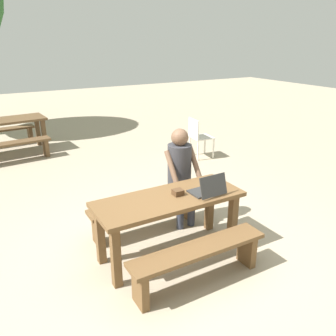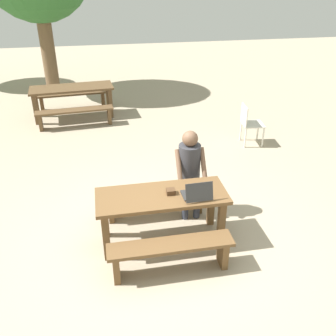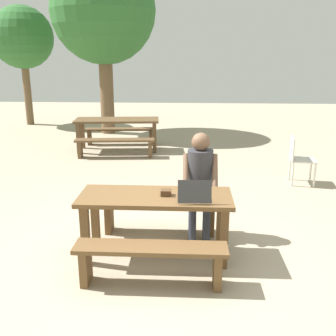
# 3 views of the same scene
# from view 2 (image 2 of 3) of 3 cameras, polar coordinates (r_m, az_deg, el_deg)

# --- Properties ---
(ground_plane) EXTENTS (30.00, 30.00, 0.00)m
(ground_plane) POSITION_cam_2_polar(r_m,az_deg,el_deg) (5.32, -0.89, -10.95)
(ground_plane) COLOR tan
(picnic_table_front) EXTENTS (1.73, 0.68, 0.75)m
(picnic_table_front) POSITION_cam_2_polar(r_m,az_deg,el_deg) (4.95, -0.95, -5.37)
(picnic_table_front) COLOR brown
(picnic_table_front) RESTS_ON ground
(bench_near) EXTENTS (1.55, 0.30, 0.44)m
(bench_near) POSITION_cam_2_polar(r_m,az_deg,el_deg) (4.65, 0.42, -12.65)
(bench_near) COLOR brown
(bench_near) RESTS_ON ground
(bench_far) EXTENTS (1.55, 0.30, 0.44)m
(bench_far) POSITION_cam_2_polar(r_m,az_deg,el_deg) (5.62, -2.01, -4.43)
(bench_far) COLOR brown
(bench_far) RESTS_ON ground
(laptop) EXTENTS (0.37, 0.33, 0.26)m
(laptop) POSITION_cam_2_polar(r_m,az_deg,el_deg) (4.80, 4.49, -3.92)
(laptop) COLOR #2D2D2D
(laptop) RESTS_ON picnic_table_front
(small_pouch) EXTENTS (0.11, 0.11, 0.07)m
(small_pouch) POSITION_cam_2_polar(r_m,az_deg,el_deg) (4.88, 0.42, -3.63)
(small_pouch) COLOR #4C331E
(small_pouch) RESTS_ON picnic_table_front
(person_seated) EXTENTS (0.43, 0.42, 1.36)m
(person_seated) POSITION_cam_2_polar(r_m,az_deg,el_deg) (5.44, 3.36, 0.12)
(person_seated) COLOR #333847
(person_seated) RESTS_ON ground
(plastic_chair) EXTENTS (0.49, 0.49, 0.87)m
(plastic_chair) POSITION_cam_2_polar(r_m,az_deg,el_deg) (8.07, 12.42, 6.77)
(plastic_chair) COLOR silver
(plastic_chair) RESTS_ON ground
(picnic_table_mid) EXTENTS (2.06, 0.91, 0.78)m
(picnic_table_mid) POSITION_cam_2_polar(r_m,az_deg,el_deg) (9.65, -14.57, 11.31)
(picnic_table_mid) COLOR brown
(picnic_table_mid) RESTS_ON ground
(bench_mid_south) EXTENTS (1.82, 0.45, 0.43)m
(bench_mid_south) POSITION_cam_2_polar(r_m,az_deg,el_deg) (9.11, -14.13, 8.11)
(bench_mid_south) COLOR brown
(bench_mid_south) RESTS_ON ground
(bench_mid_north) EXTENTS (1.82, 0.45, 0.43)m
(bench_mid_north) POSITION_cam_2_polar(r_m,az_deg,el_deg) (10.39, -14.51, 10.59)
(bench_mid_north) COLOR brown
(bench_mid_north) RESTS_ON ground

